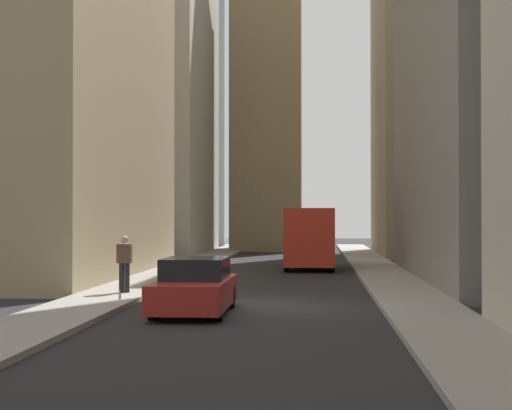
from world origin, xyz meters
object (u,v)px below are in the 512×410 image
object	(u,v)px
delivery_truck	(310,238)
sedan_red	(195,288)
discarded_bottle	(120,296)
pedestrian	(124,261)

from	to	relation	value
delivery_truck	sedan_red	bearing A→B (deg)	171.07
discarded_bottle	pedestrian	bearing A→B (deg)	10.16
sedan_red	discarded_bottle	distance (m)	3.12
pedestrian	delivery_truck	bearing A→B (deg)	-22.11
delivery_truck	discarded_bottle	bearing A→B (deg)	161.81
pedestrian	discarded_bottle	xyz separation A→B (m)	(-2.10, -0.38, -0.85)
delivery_truck	sedan_red	distance (m)	18.05
sedan_red	pedestrian	bearing A→B (deg)	34.76
delivery_truck	sedan_red	size ratio (longest dim) A/B	1.50
sedan_red	pedestrian	distance (m)	4.93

